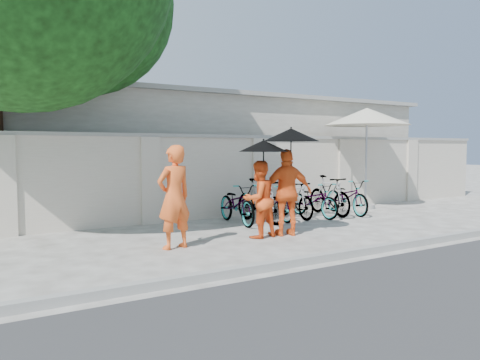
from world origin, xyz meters
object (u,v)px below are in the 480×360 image
monk_center (259,199)px  patio_umbrella (367,118)px  monk_right (287,192)px  monk_left (174,197)px

monk_center → patio_umbrella: (5.09, 2.08, 1.85)m
monk_right → monk_center: bearing=5.6°
monk_center → patio_umbrella: size_ratio=0.48×
monk_left → monk_center: 1.81m
monk_left → monk_right: (2.41, -0.06, -0.04)m
monk_left → monk_right: size_ratio=1.04×
monk_left → patio_umbrella: patio_umbrella is taller
monk_center → monk_right: 0.62m
monk_right → monk_left: bearing=15.0°
monk_center → monk_left: bearing=-6.2°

